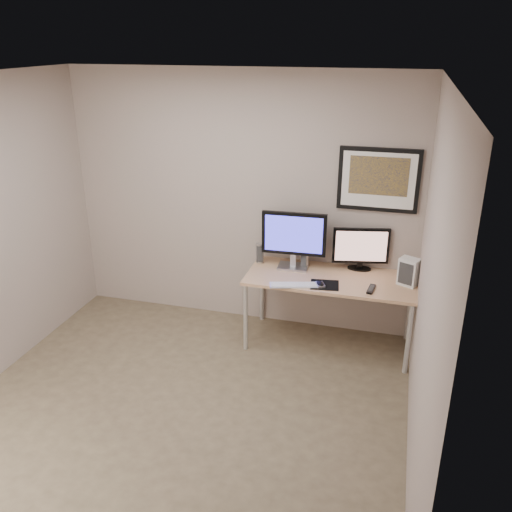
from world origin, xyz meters
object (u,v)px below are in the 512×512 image
(monitor_large, at_px, (294,238))
(speaker_right, at_px, (305,258))
(desk, at_px, (330,283))
(framed_art, at_px, (379,180))
(monitor_tv, at_px, (361,248))
(keyboard, at_px, (296,285))
(speaker_left, at_px, (260,253))
(fan_unit, at_px, (409,272))

(monitor_large, bearing_deg, speaker_right, 25.56)
(desk, height_order, monitor_large, monitor_large)
(framed_art, bearing_deg, monitor_tv, -146.83)
(desk, relative_size, monitor_tv, 2.97)
(desk, xyz_separation_m, speaker_right, (-0.29, 0.18, 0.16))
(desk, distance_m, monitor_tv, 0.46)
(speaker_right, bearing_deg, framed_art, 22.04)
(monitor_tv, bearing_deg, keyboard, -146.33)
(framed_art, relative_size, monitor_tv, 1.39)
(monitor_tv, bearing_deg, speaker_left, 172.96)
(framed_art, xyz_separation_m, monitor_large, (-0.74, -0.21, -0.57))
(desk, relative_size, framed_art, 2.13)
(keyboard, bearing_deg, desk, 28.66)
(desk, bearing_deg, keyboard, -136.05)
(fan_unit, bearing_deg, desk, -153.21)
(desk, relative_size, fan_unit, 6.16)
(framed_art, xyz_separation_m, speaker_left, (-1.10, -0.15, -0.79))
(monitor_tv, relative_size, keyboard, 1.13)
(speaker_left, relative_size, speaker_right, 1.04)
(speaker_left, distance_m, keyboard, 0.66)
(keyboard, relative_size, fan_unit, 1.83)
(monitor_large, bearing_deg, monitor_tv, 9.64)
(monitor_tv, height_order, speaker_left, monitor_tv)
(framed_art, height_order, keyboard, framed_art)
(speaker_right, bearing_deg, desk, -23.55)
(desk, xyz_separation_m, fan_unit, (0.71, 0.02, 0.20))
(fan_unit, bearing_deg, framed_art, 163.95)
(speaker_left, xyz_separation_m, keyboard, (0.46, -0.45, -0.09))
(monitor_large, bearing_deg, speaker_left, 168.70)
(speaker_left, relative_size, keyboard, 0.42)
(speaker_right, relative_size, keyboard, 0.40)
(speaker_left, height_order, keyboard, speaker_left)
(monitor_tv, xyz_separation_m, speaker_left, (-0.99, -0.08, -0.13))
(speaker_right, bearing_deg, fan_unit, -0.25)
(desk, relative_size, speaker_right, 8.39)
(desk, distance_m, speaker_right, 0.38)
(keyboard, bearing_deg, fan_unit, 1.59)
(framed_art, height_order, monitor_tv, framed_art)
(speaker_left, xyz_separation_m, fan_unit, (1.46, -0.15, 0.03))
(monitor_large, distance_m, speaker_left, 0.42)
(speaker_right, bearing_deg, monitor_tv, 17.29)
(framed_art, relative_size, speaker_right, 3.93)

